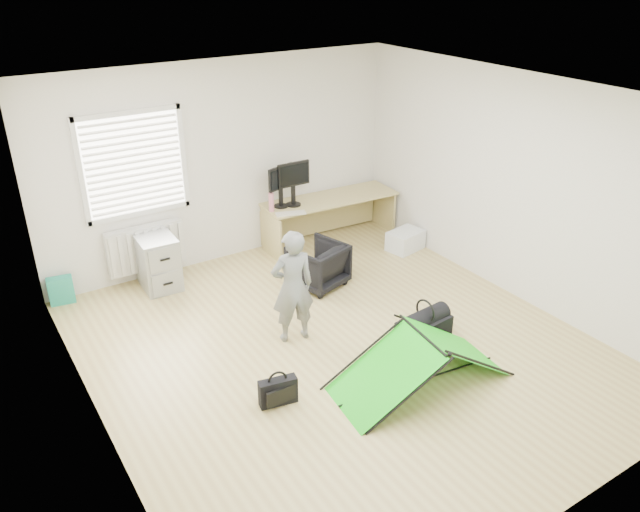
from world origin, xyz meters
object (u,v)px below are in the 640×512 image
desk (330,219)px  office_chair (318,265)px  storage_crate (405,240)px  laptop_bag (278,392)px  person (293,287)px  kite (420,359)px  filing_cabinet (158,262)px  thermos (271,202)px  monitor_left (281,192)px  monitor_right (293,190)px  duffel_bag (424,330)px

desk → office_chair: size_ratio=3.14×
storage_crate → laptop_bag: storage_crate is taller
person → storage_crate: bearing=-145.3°
kite → desk: bearing=78.3°
filing_cabinet → laptop_bag: bearing=-84.6°
desk → thermos: (-0.96, 0.01, 0.47)m
office_chair → desk: bearing=-146.0°
storage_crate → laptop_bag: size_ratio=1.36×
filing_cabinet → monitor_left: (1.84, 0.06, 0.55)m
office_chair → person: (-0.88, -0.88, 0.36)m
filing_cabinet → monitor_right: size_ratio=1.44×
person → duffel_bag: (1.18, -0.81, -0.52)m
desk → monitor_left: size_ratio=4.37×
desk → filing_cabinet: filing_cabinet is taller
person → filing_cabinet: bearing=-56.0°
monitor_right → laptop_bag: bearing=-123.3°
filing_cabinet → kite: filing_cabinet is taller
desk → monitor_left: (-0.77, 0.08, 0.56)m
thermos → kite: size_ratio=0.14×
desk → storage_crate: bearing=-45.0°
monitor_right → thermos: 0.38m
person → kite: person is taller
monitor_left → monitor_right: 0.18m
filing_cabinet → laptop_bag: (0.14, -2.84, -0.21)m
monitor_left → kite: bearing=-113.4°
office_chair → duffel_bag: office_chair is taller
thermos → office_chair: bearing=-86.5°
filing_cabinet → monitor_right: (2.01, 0.02, 0.56)m
desk → laptop_bag: desk is taller
monitor_left → monitor_right: (0.17, -0.04, 0.01)m
monitor_right → duffel_bag: monitor_right is taller
laptop_bag → monitor_left: bearing=70.9°
duffel_bag → laptop_bag: bearing=176.9°
kite → laptop_bag: 1.43m
monitor_left → filing_cabinet: bearing=164.7°
filing_cabinet → thermos: thermos is taller
filing_cabinet → monitor_left: bearing=4.6°
monitor_right → storage_crate: (1.34, -0.88, -0.77)m
storage_crate → kite: bearing=-127.3°
storage_crate → thermos: bearing=153.5°
person → kite: bearing=126.5°
office_chair → monitor_left: bearing=-112.1°
monitor_left → laptop_bag: size_ratio=1.24×
person → duffel_bag: size_ratio=2.14×
duffel_bag → monitor_left: bearing=88.2°
desk → monitor_left: bearing=177.2°
filing_cabinet → duffel_bag: size_ratio=1.14×
office_chair → laptop_bag: (-1.58, -1.76, -0.15)m
monitor_left → office_chair: 1.30m
office_chair → filing_cabinet: bearing=-48.0°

